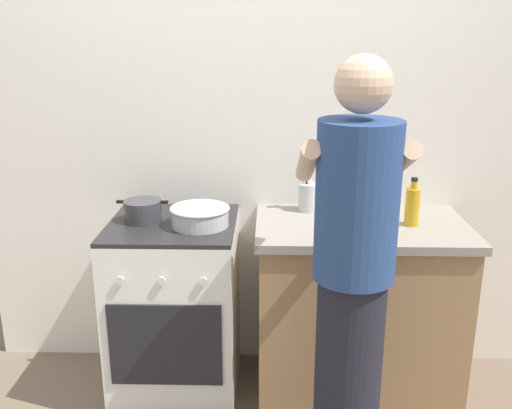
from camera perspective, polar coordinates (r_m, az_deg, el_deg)
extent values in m
plane|color=#6B5B4C|center=(2.98, -1.08, -19.41)|extent=(6.00, 6.00, 0.00)
cube|color=silver|center=(2.94, 3.13, 6.82)|extent=(3.20, 0.10, 2.50)
cube|color=#99724C|center=(2.91, 10.08, -10.69)|extent=(0.96, 0.56, 0.86)
cube|color=gray|center=(2.73, 10.57, -2.30)|extent=(1.00, 0.60, 0.04)
cube|color=white|center=(2.91, -8.02, -10.37)|extent=(0.60, 0.60, 0.88)
cube|color=#232326|center=(2.73, -8.40, -1.96)|extent=(0.60, 0.60, 0.02)
cube|color=black|center=(2.66, -9.07, -13.78)|extent=(0.51, 0.01, 0.40)
cylinder|color=silver|center=(2.54, -13.46, -7.39)|extent=(0.04, 0.01, 0.04)
cylinder|color=silver|center=(2.50, -9.44, -7.54)|extent=(0.04, 0.01, 0.04)
cylinder|color=silver|center=(2.48, -5.31, -7.65)|extent=(0.04, 0.01, 0.04)
cylinder|color=#38383D|center=(2.76, -11.27, -0.62)|extent=(0.18, 0.18, 0.10)
cube|color=black|center=(2.77, -13.43, 0.28)|extent=(0.04, 0.02, 0.01)
cube|color=black|center=(2.72, -9.19, 0.25)|extent=(0.04, 0.02, 0.01)
cylinder|color=#B7B7BC|center=(2.65, -5.63, -1.22)|extent=(0.27, 0.27, 0.09)
torus|color=#B7B7BC|center=(2.64, -5.66, -0.40)|extent=(0.28, 0.28, 0.01)
cylinder|color=silver|center=(2.87, 5.28, 0.73)|extent=(0.10, 0.10, 0.14)
cylinder|color=silver|center=(2.87, 5.47, 2.15)|extent=(0.03, 0.02, 0.23)
sphere|color=silver|center=(2.84, 5.54, 4.57)|extent=(0.03, 0.03, 0.03)
cylinder|color=#B7BABF|center=(2.84, 5.27, 2.31)|extent=(0.04, 0.03, 0.28)
sphere|color=#B7BABF|center=(2.80, 5.36, 5.28)|extent=(0.03, 0.03, 0.03)
cylinder|color=black|center=(2.85, 5.17, 2.18)|extent=(0.03, 0.05, 0.25)
sphere|color=black|center=(2.82, 5.24, 4.80)|extent=(0.03, 0.03, 0.03)
cylinder|color=silver|center=(2.85, 5.34, 2.09)|extent=(0.05, 0.03, 0.23)
sphere|color=silver|center=(2.82, 5.41, 4.57)|extent=(0.03, 0.03, 0.03)
cylinder|color=black|center=(2.84, 5.13, 2.23)|extent=(0.02, 0.04, 0.26)
sphere|color=black|center=(2.81, 5.20, 5.00)|extent=(0.03, 0.03, 0.03)
cylinder|color=silver|center=(2.67, 11.57, -1.51)|extent=(0.04, 0.04, 0.08)
cylinder|color=red|center=(2.66, 11.63, -0.54)|extent=(0.04, 0.04, 0.02)
cylinder|color=gold|center=(2.73, 15.38, -0.24)|extent=(0.07, 0.07, 0.18)
cylinder|color=gold|center=(2.70, 15.55, 1.90)|extent=(0.03, 0.03, 0.04)
cylinder|color=black|center=(2.70, 15.60, 2.44)|extent=(0.03, 0.03, 0.02)
cylinder|color=black|center=(2.37, 9.12, -17.12)|extent=(0.26, 0.26, 0.90)
cylinder|color=navy|center=(2.05, 10.09, 0.29)|extent=(0.30, 0.30, 0.58)
sphere|color=#D3AA8C|center=(1.97, 10.71, 11.77)|extent=(0.20, 0.20, 0.20)
cylinder|color=#D3AA8C|center=(2.14, 5.18, 4.23)|extent=(0.07, 0.41, 0.24)
cylinder|color=#D3AA8C|center=(2.19, 14.13, 4.07)|extent=(0.07, 0.41, 0.24)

